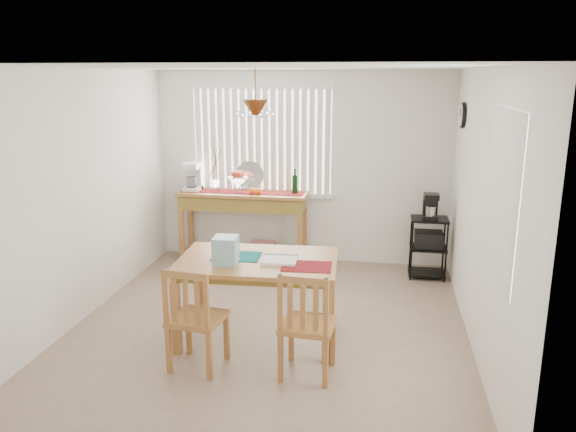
% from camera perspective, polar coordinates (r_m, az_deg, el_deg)
% --- Properties ---
extents(ground, '(4.00, 4.50, 0.01)m').
position_cam_1_polar(ground, '(5.93, -1.89, -11.19)').
color(ground, '#A0856C').
extents(room_shell, '(4.20, 4.70, 2.70)m').
position_cam_1_polar(room_shell, '(5.44, -1.97, 5.23)').
color(room_shell, white).
rests_on(room_shell, ground).
extents(sideboard, '(1.76, 0.49, 0.99)m').
position_cam_1_polar(sideboard, '(7.68, -4.54, 0.62)').
color(sideboard, '#AE753B').
rests_on(sideboard, ground).
extents(sideboard_items, '(1.67, 0.42, 0.76)m').
position_cam_1_polar(sideboard_items, '(7.69, -6.72, 3.68)').
color(sideboard_items, maroon).
rests_on(sideboard_items, sideboard).
extents(wire_cart, '(0.46, 0.37, 0.78)m').
position_cam_1_polar(wire_cart, '(7.36, 14.06, -2.56)').
color(wire_cart, black).
rests_on(wire_cart, ground).
extents(cart_items, '(0.18, 0.22, 0.32)m').
position_cam_1_polar(cart_items, '(7.25, 14.28, 0.93)').
color(cart_items, black).
rests_on(cart_items, wire_cart).
extents(dining_table, '(1.57, 1.05, 0.81)m').
position_cam_1_polar(dining_table, '(5.44, -3.09, -5.33)').
color(dining_table, '#AE753B').
rests_on(dining_table, ground).
extents(table_items, '(1.19, 0.53, 0.26)m').
position_cam_1_polar(table_items, '(5.29, -4.95, -3.77)').
color(table_items, '#13696E').
rests_on(table_items, dining_table).
extents(chair_left, '(0.49, 0.49, 0.96)m').
position_cam_1_polar(chair_left, '(5.03, -9.42, -10.26)').
color(chair_left, '#AE753B').
rests_on(chair_left, ground).
extents(chair_right, '(0.48, 0.48, 0.97)m').
position_cam_1_polar(chair_right, '(4.84, 1.92, -11.04)').
color(chair_right, '#AE753B').
rests_on(chair_right, ground).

